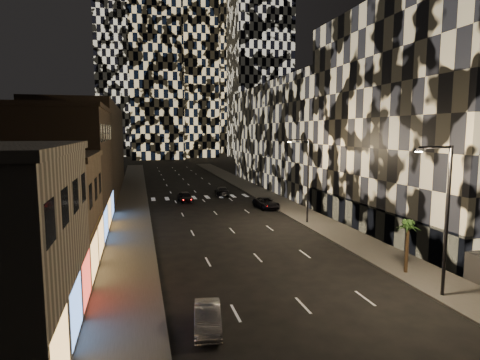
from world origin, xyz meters
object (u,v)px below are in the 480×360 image
car_dark_rightlane (266,203)px  palm_tree (408,229)px  streetlight_far (306,175)px  car_dark_midlane (185,197)px  streetlight_near (444,210)px  car_silver_parked (208,318)px  car_dark_oncoming (222,191)px

car_dark_rightlane → palm_tree: (2.00, -25.39, 2.54)m
streetlight_far → car_dark_rightlane: bearing=98.2°
streetlight_far → car_dark_midlane: streetlight_far is taller
car_dark_midlane → car_dark_rightlane: car_dark_midlane is taller
streetlight_near → car_silver_parked: size_ratio=2.39×
car_dark_midlane → palm_tree: bearing=-76.5°
streetlight_near → car_dark_oncoming: (-4.85, 40.80, -4.66)m
car_dark_midlane → streetlight_far: bearing=-62.6°
car_dark_oncoming → car_dark_rightlane: 11.97m
streetlight_near → car_dark_midlane: bearing=106.7°
streetlight_near → car_dark_rightlane: streetlight_near is taller
car_dark_midlane → palm_tree: 34.80m
streetlight_near → car_silver_parked: 14.93m
streetlight_far → car_dark_rightlane: 10.54m
palm_tree → car_dark_rightlane: bearing=94.5°
car_dark_rightlane → palm_tree: bearing=-89.2°
streetlight_far → car_dark_midlane: bearing=123.4°
streetlight_far → car_silver_parked: streetlight_far is taller
streetlight_far → car_silver_parked: bearing=-124.7°
car_dark_midlane → car_dark_rightlane: 12.10m
car_dark_rightlane → palm_tree: size_ratio=1.33×
car_dark_rightlane → palm_tree: palm_tree is taller
streetlight_near → car_dark_midlane: streetlight_near is taller
car_silver_parked → car_dark_oncoming: bearing=85.2°
streetlight_far → car_silver_parked: (-14.15, -20.43, -4.73)m
streetlight_near → car_silver_parked: (-14.15, -0.43, -4.73)m
car_dark_oncoming → car_dark_rightlane: (3.50, -11.44, -0.01)m
car_dark_midlane → car_dark_rightlane: (9.64, -7.30, -0.03)m
streetlight_near → palm_tree: (0.65, 3.96, -2.12)m
car_silver_parked → streetlight_far: bearing=63.2°
car_silver_parked → palm_tree: 15.66m
streetlight_far → car_silver_parked: size_ratio=2.39×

